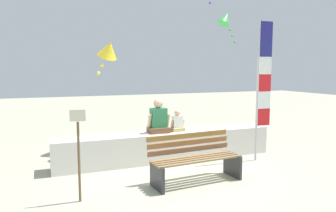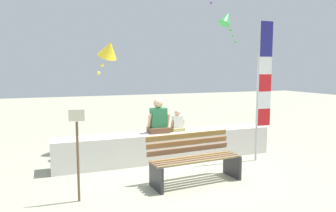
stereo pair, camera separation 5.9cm
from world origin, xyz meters
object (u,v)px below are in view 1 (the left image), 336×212
(park_bench, at_px, (195,159))
(kite_yellow, at_px, (109,50))
(flag_banner, at_px, (262,81))
(person_adult, at_px, (158,119))
(kite_green, at_px, (226,19))
(sign_post, at_px, (79,148))
(person_child, at_px, (177,123))

(park_bench, bearing_deg, kite_yellow, 116.24)
(kite_yellow, bearing_deg, flag_banner, -25.45)
(person_adult, relative_size, kite_green, 0.77)
(kite_green, bearing_deg, park_bench, -128.74)
(flag_banner, relative_size, sign_post, 2.15)
(person_child, height_order, kite_green, kite_green)
(kite_yellow, xyz_separation_m, sign_post, (-0.98, -2.43, -1.68))
(person_child, distance_m, sign_post, 2.93)
(kite_green, distance_m, kite_yellow, 3.99)
(park_bench, bearing_deg, kite_green, 51.26)
(person_adult, xyz_separation_m, flag_banner, (2.22, -0.76, 0.86))
(flag_banner, bearing_deg, kite_yellow, 154.55)
(flag_banner, bearing_deg, person_child, 156.48)
(person_child, relative_size, sign_post, 0.34)
(flag_banner, relative_size, kite_green, 3.11)
(person_adult, distance_m, sign_post, 2.57)
(park_bench, relative_size, kite_yellow, 2.10)
(flag_banner, bearing_deg, person_adult, 161.04)
(sign_post, bearing_deg, flag_banner, 12.48)
(kite_green, bearing_deg, person_child, -143.12)
(park_bench, xyz_separation_m, person_adult, (-0.16, 1.52, 0.54))
(person_adult, distance_m, kite_yellow, 1.98)
(person_adult, bearing_deg, park_bench, -83.80)
(person_adult, bearing_deg, flag_banner, -18.96)
(park_bench, relative_size, flag_banner, 0.56)
(park_bench, height_order, kite_yellow, kite_yellow)
(park_bench, height_order, flag_banner, flag_banner)
(person_child, distance_m, flag_banner, 2.14)
(kite_yellow, bearing_deg, park_bench, -63.76)
(park_bench, xyz_separation_m, kite_green, (2.60, 3.24, 3.16))
(park_bench, distance_m, kite_green, 5.22)
(person_adult, xyz_separation_m, kite_yellow, (-0.95, 0.75, 1.57))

